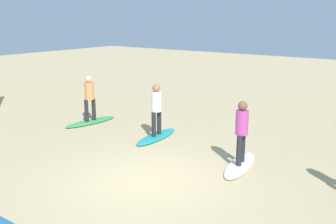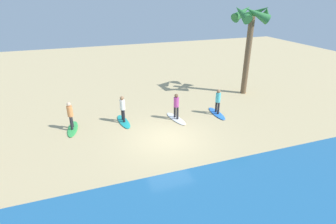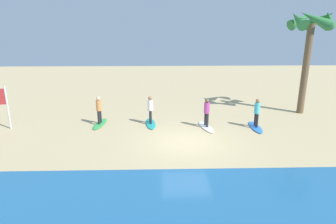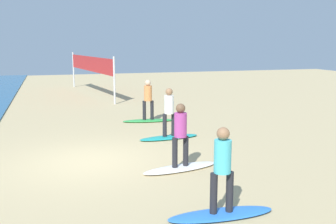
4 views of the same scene
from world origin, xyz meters
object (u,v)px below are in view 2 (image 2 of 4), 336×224
object	(u,v)px
surfboard_white	(176,119)
surfer_green	(70,114)
surfboard_blue	(217,113)
surfer_teal	(123,107)
surfboard_teal	(124,122)
surfboard_green	(73,129)
surfer_white	(176,104)
palm_tree	(252,22)
surfer_blue	(218,100)

from	to	relation	value
surfboard_white	surfer_green	world-z (taller)	surfer_green
surfboard_blue	surfer_teal	bearing A→B (deg)	-95.94
surfboard_teal	surfer_green	distance (m)	3.19
surfer_teal	surfboard_green	xyz separation A→B (m)	(3.03, -0.02, -0.99)
surfer_white	surfboard_teal	world-z (taller)	surfer_white
surfer_white	surfboard_teal	size ratio (longest dim) A/B	0.78
surfboard_green	palm_tree	distance (m)	14.36
surfer_green	surfboard_teal	bearing A→B (deg)	179.59
surfer_blue	surfboard_green	bearing A→B (deg)	-5.31
surfboard_teal	surfer_white	bearing A→B (deg)	72.32
surfboard_white	palm_tree	distance (m)	9.18
surfboard_white	surfer_teal	size ratio (longest dim) A/B	1.28
surfer_green	palm_tree	xyz separation A→B (m)	(-13.14, -2.12, 4.40)
surfer_white	surfer_green	xyz separation A→B (m)	(6.28, -0.71, 0.00)
surfer_white	palm_tree	size ratio (longest dim) A/B	0.24
surfboard_teal	surfer_green	world-z (taller)	surfer_green
surfboard_blue	surfboard_teal	xyz separation A→B (m)	(6.10, -0.83, 0.00)
surfer_white	surfboard_green	xyz separation A→B (m)	(6.28, -0.71, -0.99)
surfer_blue	surfboard_teal	distance (m)	6.24
surfer_white	surfboard_blue	bearing A→B (deg)	177.16
surfer_teal	surfer_green	bearing A→B (deg)	-0.41
surfboard_green	palm_tree	bearing A→B (deg)	105.83
surfer_blue	surfboard_teal	world-z (taller)	surfer_blue
surfer_white	surfer_green	size ratio (longest dim) A/B	1.00
surfer_blue	surfboard_green	world-z (taller)	surfer_blue
surfboard_blue	palm_tree	world-z (taller)	palm_tree
surfer_blue	surfboard_teal	bearing A→B (deg)	-7.72
surfboard_blue	surfboard_teal	world-z (taller)	same
surfboard_blue	surfer_teal	distance (m)	6.24
surfboard_white	surfer_green	size ratio (longest dim) A/B	1.28
surfer_teal	surfboard_green	distance (m)	3.19
surfer_blue	palm_tree	world-z (taller)	palm_tree
surfer_green	surfer_teal	bearing A→B (deg)	179.59
surfboard_white	palm_tree	bearing A→B (deg)	101.61
surfboard_blue	surfer_green	size ratio (longest dim) A/B	1.28
surfer_white	surfboard_white	bearing A→B (deg)	0.00
surfboard_white	surfboard_green	distance (m)	6.31
surfer_teal	palm_tree	bearing A→B (deg)	-168.02
surfer_blue	surfboard_green	size ratio (longest dim) A/B	0.78
surfboard_white	surfboard_green	size ratio (longest dim) A/B	1.00
surfer_green	palm_tree	world-z (taller)	palm_tree
surfer_blue	surfer_green	bearing A→B (deg)	-5.31
surfboard_blue	surfboard_white	xyz separation A→B (m)	(2.86, -0.14, 0.00)
surfer_blue	surfer_green	world-z (taller)	same
surfboard_blue	surfboard_teal	size ratio (longest dim) A/B	1.00
surfer_white	surfboard_green	size ratio (longest dim) A/B	0.78
surfer_blue	surfer_white	world-z (taller)	same
surfer_white	palm_tree	distance (m)	8.63
surfer_teal	surfer_green	xyz separation A→B (m)	(3.03, -0.02, 0.00)
surfboard_blue	surfboard_green	size ratio (longest dim) A/B	1.00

